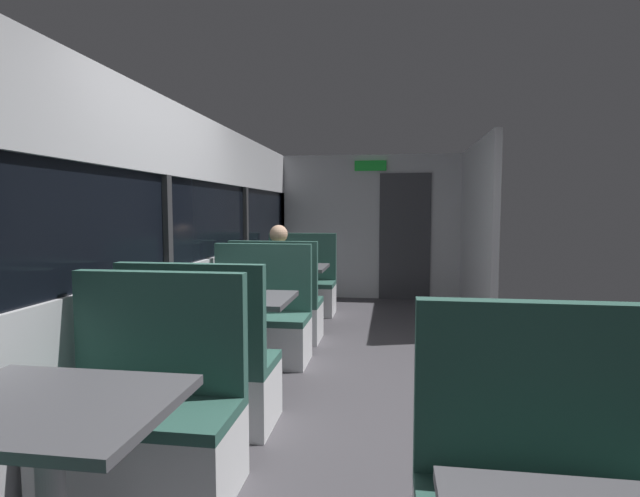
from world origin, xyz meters
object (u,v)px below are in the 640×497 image
(dining_table_far_window, at_px, (290,274))
(bench_far_window_facing_end, at_px, (277,311))
(dining_table_mid_window, at_px, (235,309))
(bench_mid_window_facing_entry, at_px, (259,326))
(bench_mid_window_facing_end, at_px, (202,377))
(seated_passenger, at_px, (278,291))
(bench_near_window_facing_entry, at_px, (147,426))
(dining_table_near_window, at_px, (48,428))
(bench_far_window_facing_entry, at_px, (300,290))

(dining_table_far_window, xyz_separation_m, bench_far_window_facing_end, (0.00, -0.70, -0.31))
(dining_table_mid_window, xyz_separation_m, bench_far_window_facing_end, (0.00, 1.43, -0.31))
(bench_mid_window_facing_entry, height_order, dining_table_far_window, bench_mid_window_facing_entry)
(dining_table_mid_window, height_order, bench_mid_window_facing_entry, bench_mid_window_facing_entry)
(bench_mid_window_facing_entry, height_order, bench_far_window_facing_end, same)
(bench_mid_window_facing_entry, bearing_deg, bench_mid_window_facing_end, -90.00)
(bench_mid_window_facing_entry, relative_size, seated_passenger, 0.87)
(seated_passenger, bearing_deg, bench_near_window_facing_entry, -90.00)
(bench_mid_window_facing_end, bearing_deg, dining_table_mid_window, 90.00)
(bench_mid_window_facing_entry, distance_m, seated_passenger, 0.83)
(bench_mid_window_facing_entry, bearing_deg, bench_far_window_facing_end, 90.00)
(dining_table_near_window, bearing_deg, dining_table_mid_window, 90.00)
(dining_table_near_window, bearing_deg, bench_far_window_facing_entry, 90.00)
(bench_far_window_facing_entry, bearing_deg, bench_far_window_facing_end, -90.00)
(dining_table_near_window, height_order, bench_mid_window_facing_entry, bench_mid_window_facing_entry)
(dining_table_far_window, relative_size, bench_far_window_facing_end, 0.82)
(bench_mid_window_facing_end, height_order, bench_mid_window_facing_entry, same)
(dining_table_mid_window, height_order, seated_passenger, seated_passenger)
(dining_table_near_window, distance_m, bench_near_window_facing_entry, 0.77)
(bench_far_window_facing_end, bearing_deg, dining_table_near_window, -90.00)
(bench_mid_window_facing_end, distance_m, bench_far_window_facing_end, 2.13)
(bench_far_window_facing_entry, bearing_deg, dining_table_near_window, -90.00)
(dining_table_far_window, bearing_deg, dining_table_mid_window, -90.00)
(bench_near_window_facing_entry, distance_m, bench_mid_window_facing_end, 0.73)
(dining_table_mid_window, xyz_separation_m, seated_passenger, (0.00, 1.51, -0.10))
(bench_near_window_facing_entry, bearing_deg, bench_far_window_facing_end, 90.00)
(bench_near_window_facing_entry, height_order, dining_table_far_window, bench_near_window_facing_entry)
(dining_table_far_window, distance_m, seated_passenger, 0.64)
(dining_table_near_window, distance_m, bench_mid_window_facing_end, 1.47)
(dining_table_mid_window, relative_size, dining_table_far_window, 1.00)
(dining_table_far_window, bearing_deg, seated_passenger, -90.00)
(dining_table_near_window, relative_size, bench_mid_window_facing_end, 0.82)
(bench_near_window_facing_entry, xyz_separation_m, bench_mid_window_facing_entry, (0.00, 2.13, 0.00))
(dining_table_mid_window, distance_m, bench_far_window_facing_end, 1.47)
(dining_table_near_window, height_order, dining_table_mid_window, same)
(bench_near_window_facing_entry, height_order, seated_passenger, seated_passenger)
(dining_table_near_window, bearing_deg, bench_mid_window_facing_end, 90.00)
(dining_table_mid_window, bearing_deg, seated_passenger, 90.00)
(bench_mid_window_facing_end, distance_m, bench_mid_window_facing_entry, 1.40)
(bench_near_window_facing_entry, bearing_deg, bench_far_window_facing_entry, 90.00)
(bench_mid_window_facing_entry, distance_m, bench_far_window_facing_end, 0.73)
(bench_far_window_facing_end, bearing_deg, bench_far_window_facing_entry, 90.00)
(bench_near_window_facing_entry, xyz_separation_m, bench_far_window_facing_entry, (0.00, 4.26, 0.00))
(dining_table_mid_window, distance_m, bench_mid_window_facing_end, 0.77)
(bench_mid_window_facing_end, height_order, bench_far_window_facing_entry, same)
(bench_mid_window_facing_end, bearing_deg, dining_table_near_window, -90.00)
(bench_far_window_facing_entry, bearing_deg, bench_mid_window_facing_end, -90.00)
(bench_near_window_facing_entry, bearing_deg, bench_mid_window_facing_end, 90.00)
(dining_table_near_window, xyz_separation_m, bench_far_window_facing_end, (0.00, 3.57, -0.31))
(dining_table_far_window, xyz_separation_m, bench_far_window_facing_entry, (0.00, 0.70, -0.31))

